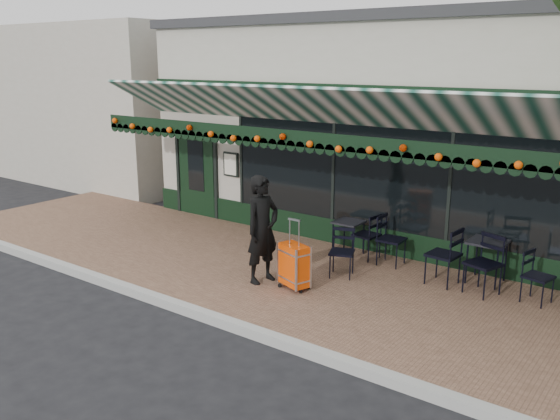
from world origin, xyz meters
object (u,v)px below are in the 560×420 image
Objects in this scene: suitcase at (294,266)px; chair_a_right at (538,277)px; cafe_table_b at (349,224)px; chair_b_right at (391,240)px; chair_b_left at (366,236)px; woman at (262,229)px; chair_a_left at (443,255)px; chair_a_front at (483,265)px; chair_b_front at (342,253)px; cafe_table_a at (488,245)px.

suitcase is 1.42× the size of chair_a_right.
cafe_table_b is 0.69× the size of chair_b_right.
suitcase is at bearing 0.80° from chair_b_left.
chair_b_right reaches higher than cafe_table_b.
woman is 2.51m from chair_b_right.
chair_a_left is at bearing -12.81° from cafe_table_b.
chair_a_front is 1.16× the size of chair_b_front.
chair_b_front is (-2.22, -0.65, -0.07)m from chair_a_front.
chair_a_front is at bearing 86.03° from chair_b_left.
cafe_table_b is 0.64× the size of chair_a_left.
cafe_table_b is (0.41, 2.16, -0.34)m from woman.
chair_b_left is 1.10m from chair_b_front.
chair_a_right is 2.62m from chair_b_right.
chair_a_left is 0.68m from chair_a_front.
woman is 2.85× the size of cafe_table_b.
woman is 4.40m from chair_a_right.
chair_a_left reaches higher than chair_b_left.
suitcase is 2.14m from cafe_table_b.
woman reaches higher than cafe_table_a.
chair_a_right is at bearing -98.03° from chair_b_right.
cafe_table_a is 0.58m from chair_a_front.
cafe_table_b is at bearing -171.83° from chair_a_front.
chair_b_right reaches higher than chair_b_front.
suitcase is 1.26× the size of chair_b_right.
chair_a_left is at bearing 83.11° from chair_b_left.
woman is 2.16× the size of chair_b_front.
cafe_table_b is at bearing -1.35° from woman.
chair_a_left is at bearing -138.08° from cafe_table_a.
woman reaches higher than chair_a_left.
cafe_table_a is at bearing 137.19° from chair_a_left.
chair_a_right is (3.98, 1.80, -0.50)m from woman.
chair_b_left is at bearing -177.46° from cafe_table_a.
chair_a_left is (-0.56, -0.50, -0.16)m from cafe_table_a.
woman is 0.81m from suitcase.
chair_a_left is at bearing 106.57° from chair_a_right.
chair_b_front is (0.33, 0.96, 0.03)m from suitcase.
chair_a_front is (2.76, -0.52, -0.08)m from cafe_table_b.
woman is 1.86× the size of chair_a_front.
chair_a_front reaches higher than chair_a_right.
woman is at bearing -144.38° from cafe_table_a.
suitcase is at bearing -84.37° from cafe_table_b.
woman is at bearing -15.02° from chair_b_left.
chair_b_right is 1.14m from chair_b_front.
woman reaches higher than chair_b_left.
woman is 1.83× the size of chair_a_left.
cafe_table_a is at bearing -44.91° from woman.
chair_a_right is at bearing 29.21° from chair_a_front.
cafe_table_a is 0.78× the size of chair_b_right.
cafe_table_b is at bearing -92.15° from chair_b_left.
chair_a_front is at bearing -53.10° from woman.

